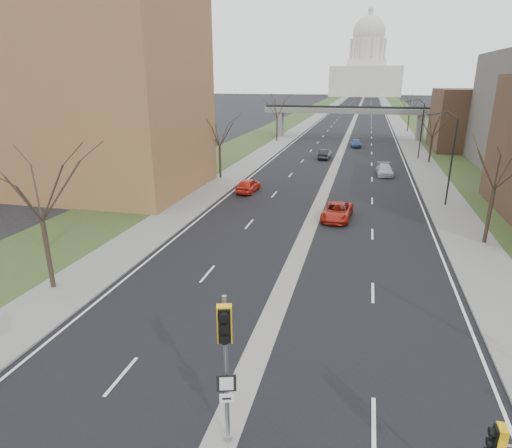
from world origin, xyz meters
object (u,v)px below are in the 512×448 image
at_px(signal_pole_median, 225,349).
at_px(car_left_far, 325,154).
at_px(car_left_near, 248,185).
at_px(car_right_mid, 385,170).
at_px(car_right_far, 356,143).
at_px(car_right_near, 337,211).

height_order(signal_pole_median, car_left_far, signal_pole_median).
relative_size(car_left_near, car_right_mid, 0.93).
height_order(signal_pole_median, car_left_near, signal_pole_median).
distance_m(car_right_mid, car_right_far, 23.68).
height_order(car_right_mid, car_right_far, car_right_far).
distance_m(signal_pole_median, car_left_far, 55.35).
xyz_separation_m(car_left_near, car_left_far, (5.95, 22.47, -0.02)).
bearing_deg(car_left_near, car_right_far, -102.15).
relative_size(signal_pole_median, car_right_far, 1.32).
xyz_separation_m(car_left_near, car_right_near, (9.95, -7.22, -0.04)).
relative_size(car_right_near, car_right_far, 1.21).
distance_m(car_left_far, car_right_far, 13.97).
relative_size(signal_pole_median, car_right_near, 1.09).
distance_m(car_left_far, car_right_near, 29.96).
distance_m(signal_pole_median, car_right_mid, 45.78).
relative_size(car_left_far, car_right_mid, 0.93).
height_order(car_right_near, car_right_far, car_right_far).
bearing_deg(car_left_far, car_right_far, -104.64).
bearing_deg(car_right_far, signal_pole_median, -96.33).
bearing_deg(car_left_far, signal_pole_median, 95.31).
relative_size(signal_pole_median, car_right_mid, 1.17).
bearing_deg(car_right_far, car_right_mid, -84.31).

